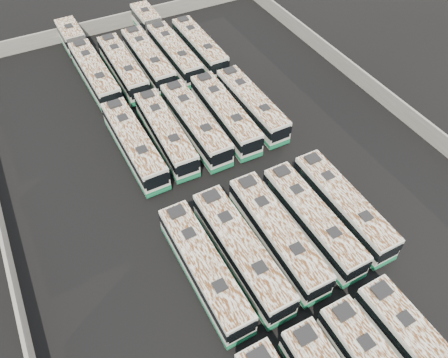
{
  "coord_description": "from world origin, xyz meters",
  "views": [
    {
      "loc": [
        -15.15,
        -25.78,
        33.7
      ],
      "look_at": [
        -1.6,
        0.06,
        1.6
      ],
      "focal_mm": 35.0,
      "sensor_mm": 36.0,
      "label": 1
    }
  ],
  "objects_px": {
    "bus_midfront_left": "(241,252)",
    "bus_midfront_right": "(312,220)",
    "bus_midback_left": "(166,133)",
    "bus_midback_right": "(225,114)",
    "bus_midback_center": "(195,123)",
    "bus_back_center": "(148,60)",
    "bus_midback_far_left": "(134,144)",
    "bus_midfront_center": "(277,234)",
    "bus_midfront_far_right": "(343,205)",
    "bus_midback_far_right": "(251,105)",
    "bus_back_left": "(123,68)",
    "bus_back_right": "(165,42)",
    "bus_back_far_right": "(199,47)",
    "bus_midfront_far_left": "(204,268)",
    "bus_back_far_left": "(87,61)"
  },
  "relations": [
    {
      "from": "bus_midfront_left",
      "to": "bus_back_right",
      "type": "bearing_deg",
      "value": 77.24
    },
    {
      "from": "bus_midfront_left",
      "to": "bus_midfront_far_left",
      "type": "bearing_deg",
      "value": 178.69
    },
    {
      "from": "bus_midfront_left",
      "to": "bus_midfront_right",
      "type": "bearing_deg",
      "value": -1.24
    },
    {
      "from": "bus_midfront_left",
      "to": "bus_midback_far_left",
      "type": "xyz_separation_m",
      "value": [
        -3.54,
        17.04,
        -0.02
      ]
    },
    {
      "from": "bus_midback_center",
      "to": "bus_back_center",
      "type": "distance_m",
      "value": 14.52
    },
    {
      "from": "bus_midfront_far_left",
      "to": "bus_back_right",
      "type": "relative_size",
      "value": 0.65
    },
    {
      "from": "bus_back_center",
      "to": "bus_back_far_right",
      "type": "relative_size",
      "value": 1.03
    },
    {
      "from": "bus_midfront_far_right",
      "to": "bus_midback_far_left",
      "type": "xyz_separation_m",
      "value": [
        -14.49,
        16.99,
        0.06
      ]
    },
    {
      "from": "bus_midback_far_left",
      "to": "bus_midfront_far_right",
      "type": "bearing_deg",
      "value": -50.44
    },
    {
      "from": "bus_midfront_far_right",
      "to": "bus_back_center",
      "type": "bearing_deg",
      "value": 102.89
    },
    {
      "from": "bus_midback_center",
      "to": "bus_back_right",
      "type": "relative_size",
      "value": 0.67
    },
    {
      "from": "bus_midfront_far_left",
      "to": "bus_midback_center",
      "type": "distance_m",
      "value": 18.46
    },
    {
      "from": "bus_back_center",
      "to": "bus_midfront_center",
      "type": "bearing_deg",
      "value": -89.86
    },
    {
      "from": "bus_midfront_left",
      "to": "bus_back_far_left",
      "type": "distance_m",
      "value": 35.16
    },
    {
      "from": "bus_midback_right",
      "to": "bus_midfront_left",
      "type": "bearing_deg",
      "value": -112.21
    },
    {
      "from": "bus_midfront_far_left",
      "to": "bus_back_right",
      "type": "bearing_deg",
      "value": 72.07
    },
    {
      "from": "bus_midback_center",
      "to": "bus_midback_far_right",
      "type": "relative_size",
      "value": 1.04
    },
    {
      "from": "bus_back_far_right",
      "to": "bus_midfront_far_left",
      "type": "bearing_deg",
      "value": -114.77
    },
    {
      "from": "bus_midfront_far_right",
      "to": "bus_midback_left",
      "type": "xyz_separation_m",
      "value": [
        -10.81,
        17.13,
        0.02
      ]
    },
    {
      "from": "bus_midfront_center",
      "to": "bus_midback_center",
      "type": "xyz_separation_m",
      "value": [
        -0.05,
        16.96,
        0.02
      ]
    },
    {
      "from": "bus_back_far_left",
      "to": "bus_back_center",
      "type": "xyz_separation_m",
      "value": [
        7.27,
        -3.41,
        0.01
      ]
    },
    {
      "from": "bus_midback_left",
      "to": "bus_back_left",
      "type": "height_order",
      "value": "bus_back_left"
    },
    {
      "from": "bus_midback_center",
      "to": "bus_midback_right",
      "type": "distance_m",
      "value": 3.72
    },
    {
      "from": "bus_back_left",
      "to": "bus_back_right",
      "type": "height_order",
      "value": "bus_back_left"
    },
    {
      "from": "bus_midfront_left",
      "to": "bus_back_center",
      "type": "bearing_deg",
      "value": 82.46
    },
    {
      "from": "bus_midback_center",
      "to": "bus_back_far_left",
      "type": "bearing_deg",
      "value": 111.59
    },
    {
      "from": "bus_midfront_left",
      "to": "bus_midback_far_right",
      "type": "xyz_separation_m",
      "value": [
        10.93,
        17.07,
        -0.08
      ]
    },
    {
      "from": "bus_midback_far_left",
      "to": "bus_midfront_center",
      "type": "bearing_deg",
      "value": -67.8
    },
    {
      "from": "bus_midback_far_right",
      "to": "bus_midfront_far_right",
      "type": "bearing_deg",
      "value": -90.4
    },
    {
      "from": "bus_midback_left",
      "to": "bus_back_far_left",
      "type": "height_order",
      "value": "bus_back_far_left"
    },
    {
      "from": "bus_midfront_far_left",
      "to": "bus_midfront_center",
      "type": "distance_m",
      "value": 7.2
    },
    {
      "from": "bus_midfront_far_right",
      "to": "bus_midback_right",
      "type": "bearing_deg",
      "value": 101.86
    },
    {
      "from": "bus_midback_far_left",
      "to": "bus_midback_center",
      "type": "distance_m",
      "value": 7.18
    },
    {
      "from": "bus_back_far_right",
      "to": "bus_midback_far_right",
      "type": "bearing_deg",
      "value": -90.27
    },
    {
      "from": "bus_midback_center",
      "to": "bus_back_far_right",
      "type": "height_order",
      "value": "bus_midback_center"
    },
    {
      "from": "bus_midback_left",
      "to": "bus_back_left",
      "type": "relative_size",
      "value": 1.0
    },
    {
      "from": "bus_midfront_far_left",
      "to": "bus_back_far_right",
      "type": "distance_m",
      "value": 34.57
    },
    {
      "from": "bus_back_left",
      "to": "bus_back_center",
      "type": "distance_m",
      "value": 3.53
    },
    {
      "from": "bus_midback_far_right",
      "to": "bus_midback_right",
      "type": "bearing_deg",
      "value": -178.99
    },
    {
      "from": "bus_midback_left",
      "to": "bus_midback_right",
      "type": "bearing_deg",
      "value": -0.09
    },
    {
      "from": "bus_midback_center",
      "to": "bus_back_right",
      "type": "xyz_separation_m",
      "value": [
        3.65,
        17.74,
        -0.07
      ]
    },
    {
      "from": "bus_back_left",
      "to": "bus_midfront_far_left",
      "type": "bearing_deg",
      "value": -96.64
    },
    {
      "from": "bus_midfront_far_right",
      "to": "bus_midback_far_left",
      "type": "distance_m",
      "value": 22.33
    },
    {
      "from": "bus_midfront_far_right",
      "to": "bus_midback_far_right",
      "type": "xyz_separation_m",
      "value": [
        -0.02,
        17.03,
        0.01
      ]
    },
    {
      "from": "bus_midfront_center",
      "to": "bus_back_far_right",
      "type": "height_order",
      "value": "bus_midfront_center"
    },
    {
      "from": "bus_midback_center",
      "to": "bus_midfront_left",
      "type": "bearing_deg",
      "value": -102.47
    },
    {
      "from": "bus_midfront_left",
      "to": "bus_back_center",
      "type": "distance_m",
      "value": 31.78
    },
    {
      "from": "bus_midfront_center",
      "to": "bus_midfront_right",
      "type": "bearing_deg",
      "value": -1.76
    },
    {
      "from": "bus_midfront_right",
      "to": "bus_back_far_left",
      "type": "bearing_deg",
      "value": 106.66
    },
    {
      "from": "bus_back_far_right",
      "to": "bus_back_far_left",
      "type": "bearing_deg",
      "value": 166.32
    }
  ]
}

